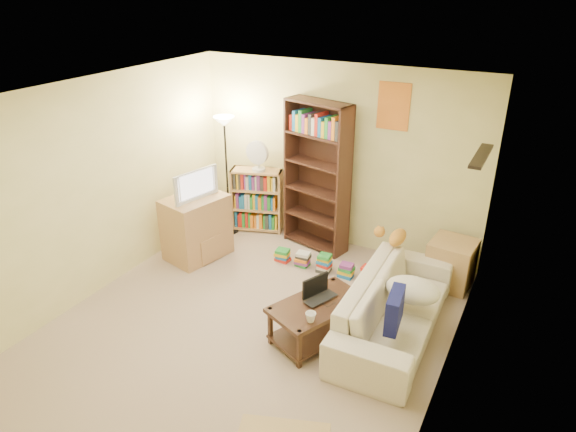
{
  "coord_description": "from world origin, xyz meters",
  "views": [
    {
      "loc": [
        2.49,
        -3.87,
        3.46
      ],
      "look_at": [
        0.09,
        0.68,
        1.05
      ],
      "focal_mm": 32.0,
      "sensor_mm": 36.0,
      "label": 1
    }
  ],
  "objects_px": {
    "tabby_cat": "(394,236)",
    "laptop": "(324,301)",
    "floor_lamp": "(225,142)",
    "side_table": "(451,263)",
    "mug": "(311,317)",
    "tv_stand": "(197,227)",
    "coffee_table": "(317,315)",
    "desk_fan": "(258,156)",
    "television": "(193,184)",
    "sofa": "(395,306)",
    "short_bookshelf": "(257,200)",
    "tall_bookshelf": "(317,173)"
  },
  "relations": [
    {
      "from": "tabby_cat",
      "to": "laptop",
      "type": "xyz_separation_m",
      "value": [
        -0.33,
        -1.26,
        -0.25
      ]
    },
    {
      "from": "floor_lamp",
      "to": "side_table",
      "type": "bearing_deg",
      "value": 1.01
    },
    {
      "from": "mug",
      "to": "tv_stand",
      "type": "relative_size",
      "value": 0.15
    },
    {
      "from": "tv_stand",
      "to": "coffee_table",
      "type": "bearing_deg",
      "value": -7.9
    },
    {
      "from": "coffee_table",
      "to": "laptop",
      "type": "bearing_deg",
      "value": 61.9
    },
    {
      "from": "mug",
      "to": "side_table",
      "type": "distance_m",
      "value": 2.24
    },
    {
      "from": "desk_fan",
      "to": "side_table",
      "type": "bearing_deg",
      "value": -3.34
    },
    {
      "from": "mug",
      "to": "television",
      "type": "height_order",
      "value": "television"
    },
    {
      "from": "sofa",
      "to": "television",
      "type": "xyz_separation_m",
      "value": [
        -2.84,
        0.36,
        0.74
      ]
    },
    {
      "from": "television",
      "to": "coffee_table",
      "type": "bearing_deg",
      "value": -97.9
    },
    {
      "from": "television",
      "to": "tabby_cat",
      "type": "bearing_deg",
      "value": -66.5
    },
    {
      "from": "tabby_cat",
      "to": "laptop",
      "type": "distance_m",
      "value": 1.32
    },
    {
      "from": "short_bookshelf",
      "to": "desk_fan",
      "type": "distance_m",
      "value": 0.71
    },
    {
      "from": "sofa",
      "to": "television",
      "type": "bearing_deg",
      "value": 81.64
    },
    {
      "from": "sofa",
      "to": "floor_lamp",
      "type": "bearing_deg",
      "value": 66.71
    },
    {
      "from": "coffee_table",
      "to": "floor_lamp",
      "type": "distance_m",
      "value": 2.97
    },
    {
      "from": "sofa",
      "to": "tall_bookshelf",
      "type": "bearing_deg",
      "value": 47.57
    },
    {
      "from": "tv_stand",
      "to": "tabby_cat",
      "type": "bearing_deg",
      "value": 23.5
    },
    {
      "from": "tabby_cat",
      "to": "mug",
      "type": "relative_size",
      "value": 3.66
    },
    {
      "from": "short_bookshelf",
      "to": "side_table",
      "type": "relative_size",
      "value": 1.62
    },
    {
      "from": "tabby_cat",
      "to": "laptop",
      "type": "relative_size",
      "value": 1.12
    },
    {
      "from": "sofa",
      "to": "laptop",
      "type": "bearing_deg",
      "value": 125.04
    },
    {
      "from": "tv_stand",
      "to": "television",
      "type": "xyz_separation_m",
      "value": [
        0.0,
        0.0,
        0.62
      ]
    },
    {
      "from": "short_bookshelf",
      "to": "floor_lamp",
      "type": "relative_size",
      "value": 0.54
    },
    {
      "from": "side_table",
      "to": "coffee_table",
      "type": "bearing_deg",
      "value": -120.2
    },
    {
      "from": "television",
      "to": "short_bookshelf",
      "type": "distance_m",
      "value": 1.26
    },
    {
      "from": "tabby_cat",
      "to": "short_bookshelf",
      "type": "relative_size",
      "value": 0.51
    },
    {
      "from": "tabby_cat",
      "to": "mug",
      "type": "distance_m",
      "value": 1.65
    },
    {
      "from": "laptop",
      "to": "short_bookshelf",
      "type": "xyz_separation_m",
      "value": [
        -1.92,
        1.88,
        0.02
      ]
    },
    {
      "from": "television",
      "to": "floor_lamp",
      "type": "xyz_separation_m",
      "value": [
        -0.03,
        0.81,
        0.34
      ]
    },
    {
      "from": "desk_fan",
      "to": "floor_lamp",
      "type": "height_order",
      "value": "floor_lamp"
    },
    {
      "from": "mug",
      "to": "side_table",
      "type": "xyz_separation_m",
      "value": [
        0.93,
        2.02,
        -0.19
      ]
    },
    {
      "from": "side_table",
      "to": "short_bookshelf",
      "type": "bearing_deg",
      "value": 175.81
    },
    {
      "from": "coffee_table",
      "to": "television",
      "type": "distance_m",
      "value": 2.45
    },
    {
      "from": "tabby_cat",
      "to": "television",
      "type": "distance_m",
      "value": 2.61
    },
    {
      "from": "mug",
      "to": "television",
      "type": "distance_m",
      "value": 2.58
    },
    {
      "from": "tabby_cat",
      "to": "television",
      "type": "bearing_deg",
      "value": -170.02
    },
    {
      "from": "coffee_table",
      "to": "tall_bookshelf",
      "type": "height_order",
      "value": "tall_bookshelf"
    },
    {
      "from": "mug",
      "to": "television",
      "type": "bearing_deg",
      "value": 152.61
    },
    {
      "from": "television",
      "to": "floor_lamp",
      "type": "distance_m",
      "value": 0.88
    },
    {
      "from": "television",
      "to": "tall_bookshelf",
      "type": "distance_m",
      "value": 1.63
    },
    {
      "from": "tabby_cat",
      "to": "coffee_table",
      "type": "xyz_separation_m",
      "value": [
        -0.38,
        -1.3,
        -0.42
      ]
    },
    {
      "from": "floor_lamp",
      "to": "coffee_table",
      "type": "bearing_deg",
      "value": -37.02
    },
    {
      "from": "laptop",
      "to": "side_table",
      "type": "height_order",
      "value": "side_table"
    },
    {
      "from": "tall_bookshelf",
      "to": "floor_lamp",
      "type": "height_order",
      "value": "tall_bookshelf"
    },
    {
      "from": "tall_bookshelf",
      "to": "desk_fan",
      "type": "bearing_deg",
      "value": -167.37
    },
    {
      "from": "laptop",
      "to": "side_table",
      "type": "xyz_separation_m",
      "value": [
        0.95,
        1.67,
        -0.16
      ]
    },
    {
      "from": "sofa",
      "to": "mug",
      "type": "height_order",
      "value": "sofa"
    },
    {
      "from": "tv_stand",
      "to": "floor_lamp",
      "type": "xyz_separation_m",
      "value": [
        -0.03,
        0.81,
        0.96
      ]
    },
    {
      "from": "tall_bookshelf",
      "to": "desk_fan",
      "type": "distance_m",
      "value": 0.93
    }
  ]
}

